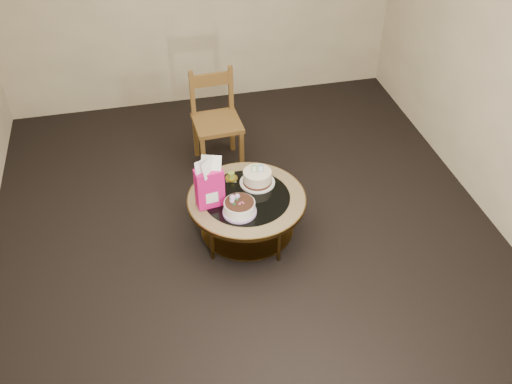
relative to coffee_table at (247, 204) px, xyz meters
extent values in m
plane|color=black|center=(0.00, 0.00, -0.38)|extent=(5.00, 5.00, 0.00)
cylinder|color=brown|center=(0.35, 0.20, -0.17)|extent=(0.04, 0.04, 0.42)
cylinder|color=brown|center=(-0.20, 0.35, -0.17)|extent=(0.04, 0.04, 0.42)
cylinder|color=brown|center=(-0.35, -0.20, -0.17)|extent=(0.04, 0.04, 0.42)
cylinder|color=brown|center=(0.20, -0.35, -0.17)|extent=(0.04, 0.04, 0.42)
cylinder|color=brown|center=(0.00, 0.00, -0.28)|extent=(0.82, 0.82, 0.02)
cylinder|color=brown|center=(0.00, 0.00, 0.05)|extent=(1.02, 1.02, 0.04)
cylinder|color=tan|center=(0.00, 0.00, 0.07)|extent=(1.00, 1.00, 0.01)
cylinder|color=black|center=(0.00, 0.00, 0.08)|extent=(0.74, 0.74, 0.01)
cylinder|color=#B792CF|center=(-0.10, -0.19, 0.09)|extent=(0.28, 0.28, 0.02)
cylinder|color=white|center=(-0.10, -0.19, 0.14)|extent=(0.26, 0.26, 0.11)
cylinder|color=black|center=(-0.10, -0.19, 0.20)|extent=(0.24, 0.24, 0.01)
sphere|color=#B792CF|center=(-0.15, -0.14, 0.22)|extent=(0.05, 0.05, 0.05)
sphere|color=#B792CF|center=(-0.10, -0.13, 0.21)|extent=(0.04, 0.04, 0.04)
sphere|color=#B792CF|center=(-0.16, -0.18, 0.21)|extent=(0.04, 0.04, 0.04)
cone|color=#1B6731|center=(-0.11, -0.16, 0.20)|extent=(0.03, 0.03, 0.02)
cone|color=#1B6731|center=(-0.17, -0.15, 0.20)|extent=(0.04, 0.04, 0.02)
cone|color=#1B6731|center=(-0.09, -0.12, 0.20)|extent=(0.04, 0.04, 0.02)
cone|color=#1B6731|center=(-0.14, -0.21, 0.20)|extent=(0.04, 0.04, 0.02)
cylinder|color=silver|center=(0.13, 0.16, 0.09)|extent=(0.31, 0.31, 0.01)
cylinder|color=#421E12|center=(0.13, 0.16, 0.10)|extent=(0.25, 0.25, 0.02)
cylinder|color=beige|center=(0.13, 0.16, 0.16)|extent=(0.25, 0.25, 0.09)
cube|color=#55B74E|center=(0.10, 0.17, 0.24)|extent=(0.05, 0.01, 0.07)
cube|color=white|center=(0.10, 0.17, 0.24)|extent=(0.04, 0.02, 0.06)
cube|color=#459AED|center=(0.16, 0.16, 0.24)|extent=(0.05, 0.01, 0.07)
cube|color=white|center=(0.16, 0.16, 0.24)|extent=(0.04, 0.02, 0.06)
cube|color=#C0125C|center=(-0.31, -0.02, 0.26)|extent=(0.24, 0.15, 0.35)
cube|color=white|center=(-0.31, -0.02, 0.19)|extent=(0.12, 0.14, 0.10)
cube|color=#C7B952|center=(-0.08, 0.26, 0.08)|extent=(0.11, 0.11, 0.01)
cylinder|color=gold|center=(-0.08, 0.26, 0.09)|extent=(0.11, 0.11, 0.01)
cylinder|color=olive|center=(-0.08, 0.26, 0.13)|extent=(0.06, 0.06, 0.06)
cylinder|color=black|center=(-0.08, 0.26, 0.16)|extent=(0.00, 0.00, 0.01)
cube|color=brown|center=(-0.05, 1.14, 0.11)|extent=(0.48, 0.48, 0.04)
cube|color=brown|center=(-0.24, 0.94, -0.13)|extent=(0.05, 0.05, 0.49)
cube|color=brown|center=(0.15, 0.96, -0.13)|extent=(0.05, 0.05, 0.49)
cube|color=brown|center=(-0.26, 1.33, -0.13)|extent=(0.05, 0.05, 0.49)
cube|color=brown|center=(0.13, 1.35, -0.13)|extent=(0.05, 0.05, 0.49)
cube|color=brown|center=(-0.26, 1.33, 0.36)|extent=(0.05, 0.05, 0.50)
cube|color=brown|center=(0.13, 1.35, 0.36)|extent=(0.05, 0.05, 0.50)
cube|color=brown|center=(-0.06, 1.34, 0.49)|extent=(0.39, 0.05, 0.13)
camera|label=1|loc=(-0.75, -3.62, 3.21)|focal=40.00mm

